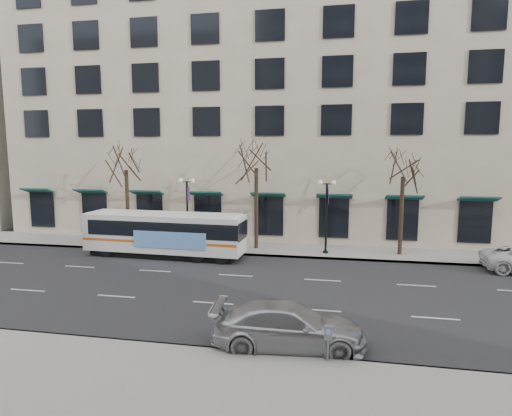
% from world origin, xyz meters
% --- Properties ---
extents(ground, '(160.00, 160.00, 0.00)m').
position_xyz_m(ground, '(0.00, 0.00, 0.00)').
color(ground, black).
rests_on(ground, ground).
extents(sidewalk_far, '(80.00, 4.00, 0.15)m').
position_xyz_m(sidewalk_far, '(5.00, 9.00, 0.07)').
color(sidewalk_far, gray).
rests_on(sidewalk_far, ground).
extents(building_hotel, '(40.00, 20.00, 24.00)m').
position_xyz_m(building_hotel, '(-2.00, 21.00, 12.00)').
color(building_hotel, tan).
rests_on(building_hotel, ground).
extents(tree_far_left, '(3.60, 3.60, 8.34)m').
position_xyz_m(tree_far_left, '(-10.00, 8.80, 6.70)').
color(tree_far_left, black).
rests_on(tree_far_left, ground).
extents(tree_far_mid, '(3.60, 3.60, 8.55)m').
position_xyz_m(tree_far_mid, '(0.00, 8.80, 6.91)').
color(tree_far_mid, black).
rests_on(tree_far_mid, ground).
extents(tree_far_right, '(3.60, 3.60, 8.06)m').
position_xyz_m(tree_far_right, '(10.00, 8.80, 6.42)').
color(tree_far_right, black).
rests_on(tree_far_right, ground).
extents(lamp_post_left, '(1.22, 0.45, 5.21)m').
position_xyz_m(lamp_post_left, '(-4.99, 8.20, 2.94)').
color(lamp_post_left, black).
rests_on(lamp_post_left, ground).
extents(lamp_post_right, '(1.22, 0.45, 5.21)m').
position_xyz_m(lamp_post_right, '(5.01, 8.20, 2.94)').
color(lamp_post_right, black).
rests_on(lamp_post_right, ground).
extents(city_bus, '(11.14, 2.84, 3.00)m').
position_xyz_m(city_bus, '(-5.75, 5.79, 1.64)').
color(city_bus, white).
rests_on(city_bus, ground).
extents(silver_car, '(5.81, 2.76, 1.63)m').
position_xyz_m(silver_car, '(4.04, -6.20, 0.82)').
color(silver_car, '#B4B7BC').
rests_on(silver_car, ground).
extents(pay_station, '(0.28, 0.20, 1.25)m').
position_xyz_m(pay_station, '(5.49, -7.30, 1.05)').
color(pay_station, slate).
rests_on(pay_station, sidewalk_near).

